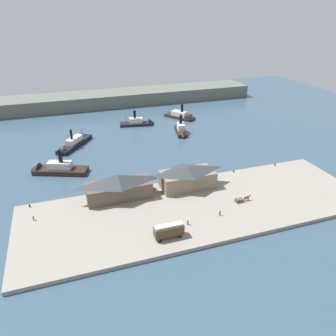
{
  "coord_description": "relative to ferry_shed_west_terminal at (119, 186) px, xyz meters",
  "views": [
    {
      "loc": [
        -37.05,
        -100.37,
        57.19
      ],
      "look_at": [
        -1.03,
        4.92,
        2.0
      ],
      "focal_mm": 34.68,
      "sensor_mm": 36.0,
      "label": 1
    }
  ],
  "objects": [
    {
      "name": "ground_plane",
      "position": [
        22.67,
        8.98,
        -5.33
      ],
      "size": [
        320.0,
        320.0,
        0.0
      ],
      "primitive_type": "plane",
      "color": "#385166"
    },
    {
      "name": "quay_promenade",
      "position": [
        22.67,
        -13.02,
        -4.73
      ],
      "size": [
        110.0,
        36.0,
        1.2
      ],
      "primitive_type": "cube",
      "color": "gray",
      "rests_on": "ground"
    },
    {
      "name": "seawall_edge",
      "position": [
        22.67,
        5.38,
        -4.83
      ],
      "size": [
        110.0,
        0.8,
        1.0
      ],
      "primitive_type": "cube",
      "color": "slate",
      "rests_on": "ground"
    },
    {
      "name": "ferry_shed_west_terminal",
      "position": [
        0.0,
        0.0,
        0.0
      ],
      "size": [
        21.21,
        8.55,
        8.14
      ],
      "color": "brown",
      "rests_on": "quay_promenade"
    },
    {
      "name": "ferry_shed_central_terminal",
      "position": [
        23.79,
        -0.41,
        -0.21
      ],
      "size": [
        18.72,
        9.56,
        7.74
      ],
      "color": "#847056",
      "rests_on": "quay_promenade"
    },
    {
      "name": "street_tram",
      "position": [
        8.64,
        -24.73,
        -1.72
      ],
      "size": [
        8.11,
        2.77,
        4.11
      ],
      "color": "#4C381E",
      "rests_on": "quay_promenade"
    },
    {
      "name": "horse_cart",
      "position": [
        36.91,
        -15.12,
        -3.2
      ],
      "size": [
        5.47,
        1.54,
        1.87
      ],
      "color": "brown",
      "rests_on": "quay_promenade"
    },
    {
      "name": "pedestrian_at_waters_edge",
      "position": [
        -26.3,
        -4.5,
        -3.37
      ],
      "size": [
        0.42,
        0.42,
        1.68
      ],
      "color": "#6B5B4C",
      "rests_on": "quay_promenade"
    },
    {
      "name": "pedestrian_near_west_shed",
      "position": [
        26.48,
        -19.94,
        -3.36
      ],
      "size": [
        0.42,
        0.42,
        1.7
      ],
      "color": "#4C3D33",
      "rests_on": "quay_promenade"
    },
    {
      "name": "pedestrian_standing_center",
      "position": [
        15.67,
        -21.11,
        -3.41
      ],
      "size": [
        0.39,
        0.39,
        1.59
      ],
      "color": "#4C3D33",
      "rests_on": "quay_promenade"
    },
    {
      "name": "mooring_post_west",
      "position": [
        -27.69,
        3.44,
        -3.68
      ],
      "size": [
        0.44,
        0.44,
        0.9
      ],
      "primitive_type": "cylinder",
      "color": "black",
      "rests_on": "quay_promenade"
    },
    {
      "name": "mooring_post_center_west",
      "position": [
        44.51,
        4.01,
        -3.68
      ],
      "size": [
        0.44,
        0.44,
        0.9
      ],
      "primitive_type": "cylinder",
      "color": "black",
      "rests_on": "quay_promenade"
    },
    {
      "name": "mooring_post_east",
      "position": [
        62.72,
        3.72,
        -3.68
      ],
      "size": [
        0.44,
        0.44,
        0.9
      ],
      "primitive_type": "cylinder",
      "color": "black",
      "rests_on": "quay_promenade"
    },
    {
      "name": "ferry_moored_west",
      "position": [
        -11.78,
        50.96,
        -3.99
      ],
      "size": [
        18.68,
        23.31,
        9.95
      ],
      "color": "black",
      "rests_on": "ground"
    },
    {
      "name": "ferry_outer_harbor",
      "position": [
        51.8,
        75.04,
        -4.01
      ],
      "size": [
        15.85,
        19.5,
        10.66
      ],
      "color": "black",
      "rests_on": "ground"
    },
    {
      "name": "ferry_near_quay",
      "position": [
        41.75,
        52.24,
        -3.54
      ],
      "size": [
        7.89,
        17.3,
        10.28
      ],
      "color": "black",
      "rests_on": "ground"
    },
    {
      "name": "ferry_mid_harbor",
      "position": [
        26.04,
        72.42,
        -4.11
      ],
      "size": [
        19.43,
        8.95,
        10.08
      ],
      "color": "black",
      "rests_on": "ground"
    },
    {
      "name": "ferry_approaching_west",
      "position": [
        -19.87,
        28.11,
        -3.78
      ],
      "size": [
        22.84,
        13.86,
        11.42
      ],
      "color": "black",
      "rests_on": "ground"
    },
    {
      "name": "far_headland",
      "position": [
        22.67,
        118.98,
        -1.33
      ],
      "size": [
        180.0,
        24.0,
        8.0
      ],
      "primitive_type": "cube",
      "color": "#60665B",
      "rests_on": "ground"
    }
  ]
}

